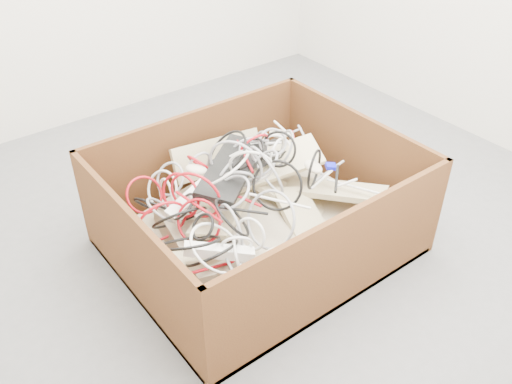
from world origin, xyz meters
TOP-DOWN VIEW (x-y plane):
  - ground at (0.00, 0.00)m, footprint 3.00×3.00m
  - cardboard_box at (-0.26, -0.22)m, footprint 1.26×1.05m
  - keyboard_pile at (-0.22, -0.18)m, footprint 1.14×0.89m
  - mice_scatter at (-0.23, -0.23)m, footprint 0.83×0.80m
  - power_strip_left at (-0.50, -0.13)m, footprint 0.34×0.13m
  - power_strip_right at (-0.62, -0.47)m, footprint 0.26×0.19m
  - vga_plug at (0.09, -0.33)m, footprint 0.06×0.06m
  - cable_tangle at (-0.41, -0.22)m, footprint 1.15×0.81m

SIDE VIEW (x-z plane):
  - ground at x=0.00m, z-range 0.00..0.00m
  - cardboard_box at x=-0.26m, z-range -0.13..0.39m
  - keyboard_pile at x=-0.22m, z-range 0.11..0.45m
  - mice_scatter at x=-0.23m, z-range 0.24..0.44m
  - power_strip_right at x=-0.62m, z-range 0.30..0.39m
  - power_strip_left at x=-0.50m, z-range 0.30..0.44m
  - vga_plug at x=0.09m, z-range 0.36..0.39m
  - cable_tangle at x=-0.41m, z-range 0.15..0.63m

